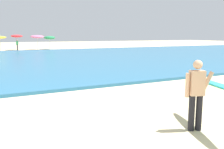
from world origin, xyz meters
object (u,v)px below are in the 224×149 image
beach_umbrella_5 (0,37)px  beachgoer_near_row_mid (17,45)px  beach_umbrella_7 (37,37)px  beach_umbrella_8 (50,38)px  beach_umbrella_6 (17,36)px  surfer_with_board (206,89)px

beach_umbrella_5 → beachgoer_near_row_mid: bearing=-46.1°
beach_umbrella_7 → beach_umbrella_8: 2.22m
beach_umbrella_6 → beach_umbrella_7: (2.89, -0.80, -0.09)m
surfer_with_board → beach_umbrella_8: bearing=82.6°
beach_umbrella_8 → beach_umbrella_7: bearing=-159.8°
beach_umbrella_6 → beachgoer_near_row_mid: beach_umbrella_6 is taller
beach_umbrella_6 → beach_umbrella_7: size_ratio=1.02×
beach_umbrella_8 → beachgoer_near_row_mid: size_ratio=1.34×
beach_umbrella_6 → beach_umbrella_8: size_ratio=1.12×
beach_umbrella_8 → beach_umbrella_6: bearing=179.6°
beach_umbrella_6 → beach_umbrella_8: beach_umbrella_6 is taller
beach_umbrella_6 → beach_umbrella_8: 4.97m
beach_umbrella_7 → beach_umbrella_8: beach_umbrella_7 is taller
surfer_with_board → beachgoer_near_row_mid: surfer_with_board is taller
beach_umbrella_5 → beach_umbrella_7: (5.18, -2.05, 0.10)m
beach_umbrella_6 → beach_umbrella_7: beach_umbrella_6 is taller
beach_umbrella_5 → beach_umbrella_6: bearing=-28.7°
surfer_with_board → beach_umbrella_7: (2.65, 35.80, 0.99)m
beach_umbrella_5 → beach_umbrella_7: 5.57m
surfer_with_board → beach_umbrella_8: (4.73, 36.56, 0.80)m
beach_umbrella_6 → beach_umbrella_7: bearing=-15.4°
beach_umbrella_8 → surfer_with_board: bearing=-97.4°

